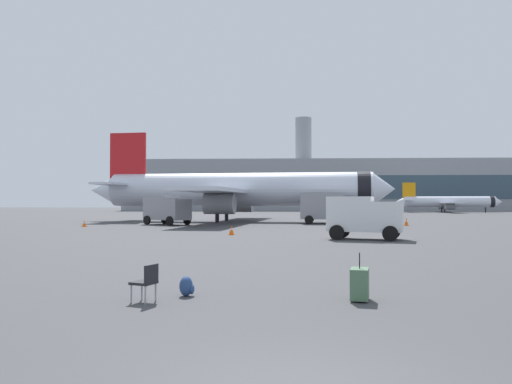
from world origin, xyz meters
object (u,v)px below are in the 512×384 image
(airplane_at_gate, at_px, (237,190))
(gate_chair, at_px, (146,280))
(traveller_backpack, at_px, (187,286))
(safety_cone_far, at_px, (84,223))
(airplane_taxiing, at_px, (448,202))
(service_truck, at_px, (167,209))
(fuel_truck, at_px, (329,207))
(safety_cone_near, at_px, (406,222))
(safety_cone_mid, at_px, (231,230))
(cargo_van, at_px, (364,215))
(rolling_suitcase, at_px, (360,284))

(airplane_at_gate, bearing_deg, gate_chair, -87.71)
(traveller_backpack, bearing_deg, safety_cone_far, 115.13)
(airplane_at_gate, bearing_deg, safety_cone_far, -136.85)
(airplane_taxiing, distance_m, service_truck, 77.77)
(gate_chair, bearing_deg, traveller_backpack, 46.52)
(fuel_truck, distance_m, safety_cone_near, 8.05)
(fuel_truck, height_order, safety_cone_mid, fuel_truck)
(safety_cone_mid, bearing_deg, safety_cone_far, 143.41)
(cargo_van, xyz_separation_m, traveller_backpack, (-7.35, -18.69, -1.22))
(airplane_taxiing, bearing_deg, service_truck, -128.02)
(service_truck, xyz_separation_m, gate_chair, (8.25, -38.53, -1.11))
(fuel_truck, distance_m, gate_chair, 42.09)
(safety_cone_mid, relative_size, rolling_suitcase, 0.59)
(airplane_at_gate, bearing_deg, safety_cone_mid, -86.15)
(airplane_taxiing, xyz_separation_m, rolling_suitcase, (-34.82, -99.37, -1.88))
(airplane_taxiing, bearing_deg, traveller_backpack, -111.44)
(airplane_at_gate, xyz_separation_m, rolling_suitcase, (6.69, -45.97, -3.27))
(service_truck, relative_size, traveller_backpack, 10.79)
(fuel_truck, height_order, cargo_van, fuel_truck)
(fuel_truck, distance_m, safety_cone_mid, 19.86)
(airplane_taxiing, relative_size, gate_chair, 25.86)
(gate_chair, bearing_deg, airplane_at_gate, 92.29)
(safety_cone_near, height_order, safety_cone_mid, safety_cone_near)
(service_truck, bearing_deg, traveller_backpack, -76.56)
(fuel_truck, bearing_deg, safety_cone_near, -27.94)
(airplane_at_gate, relative_size, airplane_taxiing, 1.61)
(safety_cone_near, relative_size, safety_cone_far, 1.27)
(fuel_truck, distance_m, traveller_backpack, 41.17)
(fuel_truck, bearing_deg, gate_chair, -101.16)
(airplane_at_gate, bearing_deg, safety_cone_near, -27.47)
(airplane_taxiing, xyz_separation_m, cargo_van, (-31.54, -80.31, -0.82))
(safety_cone_near, distance_m, safety_cone_mid, 20.99)
(rolling_suitcase, distance_m, gate_chair, 4.86)
(rolling_suitcase, bearing_deg, fuel_truck, 85.38)
(rolling_suitcase, bearing_deg, gate_chair, -174.91)
(safety_cone_far, height_order, traveller_backpack, safety_cone_far)
(safety_cone_mid, relative_size, safety_cone_far, 1.09)
(service_truck, distance_m, safety_cone_mid, 17.17)
(fuel_truck, height_order, rolling_suitcase, fuel_truck)
(service_truck, height_order, safety_cone_mid, service_truck)
(fuel_truck, relative_size, traveller_backpack, 12.89)
(airplane_taxiing, bearing_deg, safety_cone_near, -111.49)
(safety_cone_far, bearing_deg, traveller_backpack, -64.87)
(safety_cone_near, distance_m, safety_cone_far, 30.22)
(airplane_at_gate, height_order, safety_cone_near, airplane_at_gate)
(safety_cone_mid, bearing_deg, airplane_taxiing, 62.40)
(service_truck, relative_size, gate_chair, 6.02)
(safety_cone_near, bearing_deg, rolling_suitcase, -105.51)
(airplane_at_gate, height_order, service_truck, airplane_at_gate)
(cargo_van, height_order, safety_cone_mid, cargo_van)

